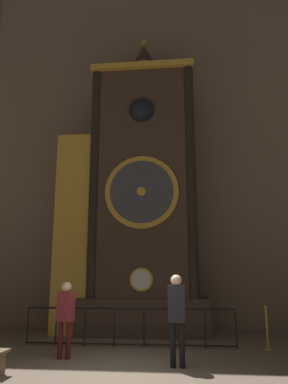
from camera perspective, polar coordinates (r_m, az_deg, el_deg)
name	(u,v)px	position (r m, az deg, el deg)	size (l,w,h in m)	color
ground_plane	(113,377)	(7.40, -4.79, -26.26)	(28.00, 28.00, 0.00)	brown
cathedral_back_wall	(144,124)	(14.52, 0.01, 10.29)	(24.00, 0.32, 14.82)	#7A6656
clock_tower	(133,198)	(12.28, -1.69, -0.91)	(4.80, 1.85, 10.09)	#423328
railing_fence	(129,324)	(10.11, -2.30, -19.52)	(5.39, 0.05, 0.95)	black
visitor_near	(66,311)	(8.81, -11.87, -17.39)	(0.39, 0.32, 1.61)	#461518
visitor_far	(177,310)	(7.88, 5.01, -17.49)	(0.35, 0.23, 1.77)	black
stanchion_post	(267,335)	(10.18, 18.30, -20.02)	(0.28, 0.28, 1.03)	#B28E33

